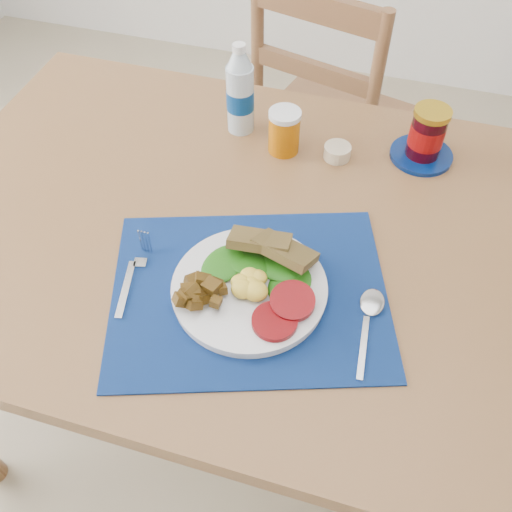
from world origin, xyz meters
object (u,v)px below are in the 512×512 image
Objects in this scene: breakfast_plate at (246,287)px; water_bottle at (240,94)px; juice_glass at (284,132)px; jam_on_saucer at (426,137)px; chair_far at (327,94)px.

breakfast_plate is 0.46m from water_bottle.
jam_on_saucer is at bearing 11.75° from juice_glass.
water_bottle is (-0.15, 0.44, 0.07)m from breakfast_plate.
breakfast_plate is 2.87× the size of juice_glass.
breakfast_plate is at bearing -71.54° from water_bottle.
water_bottle reaches higher than jam_on_saucer.
jam_on_saucer is (0.29, 0.06, 0.01)m from juice_glass.
chair_far is 5.43× the size of water_bottle.
juice_glass is at bearing -168.25° from jam_on_saucer.
jam_on_saucer is at bearing 136.62° from chair_far.
water_bottle is at bearing -177.93° from jam_on_saucer.
chair_far reaches higher than juice_glass.
juice_glass is at bearing 103.92° from chair_far.
juice_glass is (-0.04, 0.39, 0.02)m from breakfast_plate.
water_bottle is at bearing 90.53° from chair_far.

